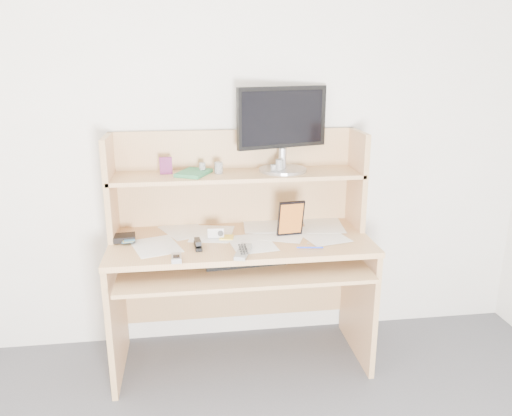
{
  "coord_description": "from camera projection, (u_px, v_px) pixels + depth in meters",
  "views": [
    {
      "loc": [
        -0.26,
        -1.04,
        1.69
      ],
      "look_at": [
        0.08,
        1.43,
        0.94
      ],
      "focal_mm": 35.0,
      "sensor_mm": 36.0,
      "label": 1
    }
  ],
  "objects": [
    {
      "name": "monitor",
      "position": [
        283.0,
        126.0,
        2.75
      ],
      "size": [
        0.52,
        0.27,
        0.46
      ],
      "rotation": [
        0.0,
        0.0,
        0.29
      ],
      "color": "#ADACB1",
      "rests_on": "desk"
    },
    {
      "name": "stapler",
      "position": [
        198.0,
        243.0,
        2.56
      ],
      "size": [
        0.04,
        0.13,
        0.04
      ],
      "primitive_type": "cube",
      "rotation": [
        0.0,
        0.0,
        0.07
      ],
      "color": "black",
      "rests_on": "paper_clutter"
    },
    {
      "name": "chip_stack_a",
      "position": [
        219.0,
        168.0,
        2.73
      ],
      "size": [
        0.06,
        0.06,
        0.06
      ],
      "primitive_type": "cylinder",
      "rotation": [
        0.0,
        0.0,
        -0.36
      ],
      "color": "black",
      "rests_on": "desk"
    },
    {
      "name": "desk",
      "position": [
        239.0,
        243.0,
        2.79
      ],
      "size": [
        1.4,
        0.7,
        1.3
      ],
      "color": "tan",
      "rests_on": "floor"
    },
    {
      "name": "paper_clutter",
      "position": [
        241.0,
        238.0,
        2.7
      ],
      "size": [
        1.32,
        0.54,
        0.01
      ],
      "primitive_type": "cube",
      "color": "white",
      "rests_on": "desk"
    },
    {
      "name": "tv_remote",
      "position": [
        243.0,
        252.0,
        2.48
      ],
      "size": [
        0.11,
        0.2,
        0.02
      ],
      "primitive_type": "cube",
      "rotation": [
        0.0,
        0.0,
        -0.31
      ],
      "color": "gray",
      "rests_on": "paper_clutter"
    },
    {
      "name": "blue_pen",
      "position": [
        310.0,
        247.0,
        2.55
      ],
      "size": [
        0.14,
        0.03,
        0.01
      ],
      "primitive_type": "cylinder",
      "rotation": [
        1.57,
        0.0,
        1.43
      ],
      "color": "blue",
      "rests_on": "paper_clutter"
    },
    {
      "name": "card_box",
      "position": [
        166.0,
        166.0,
        2.71
      ],
      "size": [
        0.07,
        0.02,
        0.09
      ],
      "primitive_type": "cube",
      "rotation": [
        0.0,
        0.0,
        0.03
      ],
      "color": "maroon",
      "rests_on": "desk"
    },
    {
      "name": "digital_camera",
      "position": [
        216.0,
        232.0,
        2.7
      ],
      "size": [
        0.09,
        0.04,
        0.05
      ],
      "primitive_type": "cube",
      "rotation": [
        0.0,
        0.0,
        -0.06
      ],
      "color": "#B9B9BB",
      "rests_on": "paper_clutter"
    },
    {
      "name": "flip_phone",
      "position": [
        176.0,
        257.0,
        2.4
      ],
      "size": [
        0.05,
        0.09,
        0.02
      ],
      "primitive_type": "cube",
      "rotation": [
        0.0,
        0.0,
        0.02
      ],
      "color": "#B0B0B2",
      "rests_on": "paper_clutter"
    },
    {
      "name": "keyboard",
      "position": [
        244.0,
        260.0,
        2.64
      ],
      "size": [
        0.43,
        0.19,
        0.03
      ],
      "rotation": [
        0.0,
        0.0,
        0.1
      ],
      "color": "black",
      "rests_on": "desk"
    },
    {
      "name": "game_case",
      "position": [
        291.0,
        218.0,
        2.7
      ],
      "size": [
        0.14,
        0.03,
        0.2
      ],
      "primitive_type": "cube",
      "rotation": [
        0.0,
        0.0,
        0.12
      ],
      "color": "black",
      "rests_on": "paper_clutter"
    },
    {
      "name": "sticky_note_pad",
      "position": [
        227.0,
        238.0,
        2.71
      ],
      "size": [
        0.08,
        0.08,
        0.01
      ],
      "primitive_type": "cube",
      "rotation": [
        0.0,
        0.0,
        -0.17
      ],
      "color": "yellow",
      "rests_on": "desk"
    },
    {
      "name": "wallet",
      "position": [
        124.0,
        238.0,
        2.66
      ],
      "size": [
        0.12,
        0.11,
        0.03
      ],
      "primitive_type": "cube",
      "rotation": [
        0.0,
        0.0,
        0.11
      ],
      "color": "black",
      "rests_on": "paper_clutter"
    },
    {
      "name": "chip_stack_d",
      "position": [
        279.0,
        166.0,
        2.74
      ],
      "size": [
        0.05,
        0.05,
        0.07
      ],
      "primitive_type": "cylinder",
      "rotation": [
        0.0,
        0.0,
        -0.35
      ],
      "color": "white",
      "rests_on": "desk"
    },
    {
      "name": "chip_stack_b",
      "position": [
        202.0,
        168.0,
        2.74
      ],
      "size": [
        0.04,
        0.04,
        0.06
      ],
      "primitive_type": "cylinder",
      "rotation": [
        0.0,
        0.0,
        -0.04
      ],
      "color": "white",
      "rests_on": "desk"
    },
    {
      "name": "shelf_book",
      "position": [
        194.0,
        173.0,
        2.71
      ],
      "size": [
        0.21,
        0.24,
        0.02
      ],
      "primitive_type": "cube",
      "rotation": [
        0.0,
        0.0,
        -0.47
      ],
      "color": "#378B4F",
      "rests_on": "desk"
    },
    {
      "name": "back_wall",
      "position": [
        234.0,
        138.0,
        2.86
      ],
      "size": [
        3.6,
        0.04,
        2.5
      ],
      "primitive_type": "cube",
      "color": "white",
      "rests_on": "floor"
    },
    {
      "name": "chip_stack_c",
      "position": [
        274.0,
        169.0,
        2.74
      ],
      "size": [
        0.05,
        0.05,
        0.05
      ],
      "primitive_type": "cylinder",
      "rotation": [
        0.0,
        0.0,
        0.3
      ],
      "color": "black",
      "rests_on": "desk"
    }
  ]
}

